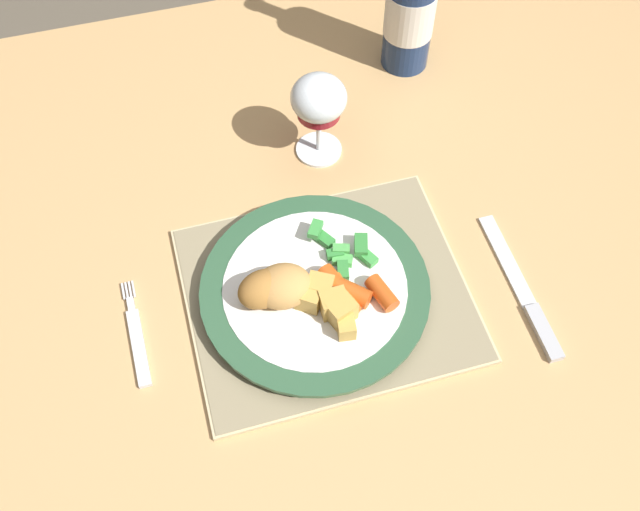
{
  "coord_description": "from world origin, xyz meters",
  "views": [
    {
      "loc": [
        -0.15,
        -0.49,
        1.46
      ],
      "look_at": [
        -0.03,
        -0.07,
        0.78
      ],
      "focal_mm": 40.0,
      "sensor_mm": 36.0,
      "label": 1
    }
  ],
  "objects_px": {
    "wine_glass": "(319,102)",
    "table_knife": "(526,297)",
    "dinner_plate": "(315,290)",
    "fork": "(137,340)",
    "dining_table": "(329,261)"
  },
  "relations": [
    {
      "from": "dinner_plate",
      "to": "table_knife",
      "type": "distance_m",
      "value": 0.24
    },
    {
      "from": "dining_table",
      "to": "wine_glass",
      "type": "bearing_deg",
      "value": 80.87
    },
    {
      "from": "dining_table",
      "to": "table_knife",
      "type": "distance_m",
      "value": 0.27
    },
    {
      "from": "fork",
      "to": "dining_table",
      "type": "bearing_deg",
      "value": 21.51
    },
    {
      "from": "dining_table",
      "to": "table_knife",
      "type": "height_order",
      "value": "table_knife"
    },
    {
      "from": "fork",
      "to": "table_knife",
      "type": "distance_m",
      "value": 0.45
    },
    {
      "from": "wine_glass",
      "to": "table_knife",
      "type": "bearing_deg",
      "value": -59.16
    },
    {
      "from": "table_knife",
      "to": "wine_glass",
      "type": "height_order",
      "value": "wine_glass"
    },
    {
      "from": "dinner_plate",
      "to": "fork",
      "type": "height_order",
      "value": "dinner_plate"
    },
    {
      "from": "dinner_plate",
      "to": "table_knife",
      "type": "height_order",
      "value": "dinner_plate"
    },
    {
      "from": "fork",
      "to": "wine_glass",
      "type": "height_order",
      "value": "wine_glass"
    },
    {
      "from": "fork",
      "to": "wine_glass",
      "type": "distance_m",
      "value": 0.36
    },
    {
      "from": "table_knife",
      "to": "wine_glass",
      "type": "relative_size",
      "value": 1.62
    },
    {
      "from": "dining_table",
      "to": "dinner_plate",
      "type": "relative_size",
      "value": 4.71
    },
    {
      "from": "dinner_plate",
      "to": "fork",
      "type": "distance_m",
      "value": 0.21
    }
  ]
}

